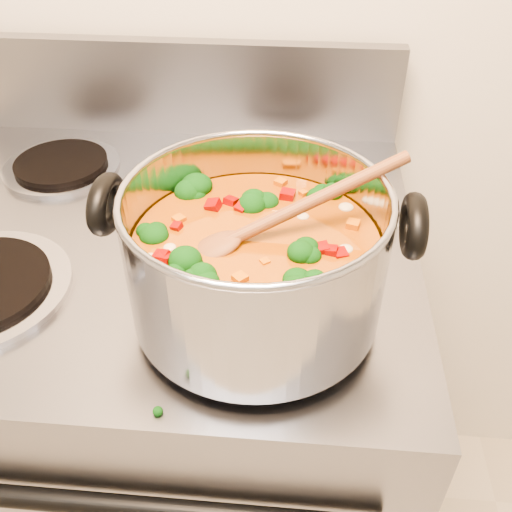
# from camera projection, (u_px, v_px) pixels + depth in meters

# --- Properties ---
(electric_range) EXTENTS (0.74, 0.67, 1.08)m
(electric_range) POSITION_uv_depth(u_px,v_px,m) (177.00, 420.00, 1.08)
(electric_range) COLOR gray
(electric_range) RESTS_ON ground
(stockpot) EXTENTS (0.33, 0.28, 0.17)m
(stockpot) POSITION_uv_depth(u_px,v_px,m) (256.00, 258.00, 0.61)
(stockpot) COLOR #A6A6AE
(stockpot) RESTS_ON electric_range
(wooden_spoon) EXTENTS (0.23, 0.12, 0.09)m
(wooden_spoon) POSITION_uv_depth(u_px,v_px,m) (264.00, 224.00, 0.58)
(wooden_spoon) COLOR brown
(wooden_spoon) RESTS_ON stockpot
(cooktop_crumbs) EXTENTS (0.28, 0.34, 0.01)m
(cooktop_crumbs) POSITION_uv_depth(u_px,v_px,m) (315.00, 292.00, 0.69)
(cooktop_crumbs) COLOR black
(cooktop_crumbs) RESTS_ON electric_range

